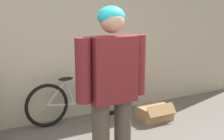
% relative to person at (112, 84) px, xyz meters
% --- Properties ---
extents(wall_back, '(8.00, 0.07, 2.60)m').
position_rel_person_xyz_m(wall_back, '(-0.07, 1.81, 0.35)').
color(wall_back, '#B7AD99').
rests_on(wall_back, ground_plane).
extents(person, '(0.70, 0.24, 1.65)m').
position_rel_person_xyz_m(person, '(0.00, 0.00, 0.00)').
color(person, '#4C4238').
rests_on(person, ground_plane).
extents(bicycle, '(1.63, 0.46, 0.68)m').
position_rel_person_xyz_m(bicycle, '(0.39, 1.60, -0.62)').
color(bicycle, black).
rests_on(bicycle, ground_plane).
extents(cardboard_box, '(0.48, 0.36, 0.27)m').
position_rel_person_xyz_m(cardboard_box, '(1.33, 1.08, -0.84)').
color(cardboard_box, '#A87F51').
rests_on(cardboard_box, ground_plane).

